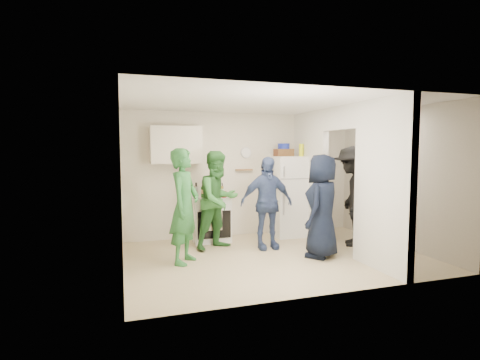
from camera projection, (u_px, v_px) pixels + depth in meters
name	position (u px, v px, depth m)	size (l,w,h in m)	color
floor	(275.00, 256.00, 6.18)	(4.80, 4.80, 0.00)	#CCB78F
wall_back	(243.00, 175.00, 7.69)	(4.80, 4.80, 0.00)	silver
wall_front	(332.00, 193.00, 4.46)	(4.80, 4.80, 0.00)	silver
wall_left	(121.00, 185.00, 5.35)	(3.40, 3.40, 0.00)	silver
wall_right	(398.00, 178.00, 6.80)	(3.40, 3.40, 0.00)	silver
ceiling	(277.00, 103.00, 5.97)	(4.80, 4.80, 0.00)	white
partition_pier_back	(310.00, 175.00, 7.48)	(0.12, 1.20, 2.50)	silver
partition_pier_front	(383.00, 185.00, 5.39)	(0.12, 1.20, 2.50)	silver
partition_header	(342.00, 118.00, 6.35)	(0.12, 1.00, 0.40)	silver
stove	(211.00, 219.00, 7.21)	(0.72, 0.60, 0.86)	white
upper_cabinet	(176.00, 145.00, 7.04)	(0.95, 0.34, 0.70)	silver
fridge	(289.00, 196.00, 7.64)	(0.67, 0.65, 1.63)	white
wicker_basket	(284.00, 153.00, 7.59)	(0.35, 0.25, 0.15)	brown
blue_bowl	(284.00, 146.00, 7.58)	(0.24, 0.24, 0.11)	#152396
yellow_cup_stack_top	(301.00, 150.00, 7.54)	(0.09, 0.09, 0.25)	#EFFD15
wall_clock	(246.00, 153.00, 7.65)	(0.22, 0.22, 0.03)	white
spice_shelf	(244.00, 170.00, 7.63)	(0.35, 0.08, 0.03)	olive
nook_window	(390.00, 156.00, 6.95)	(0.03, 0.70, 0.80)	black
nook_window_frame	(389.00, 156.00, 6.95)	(0.04, 0.76, 0.86)	white
nook_valance	(389.00, 137.00, 6.91)	(0.04, 0.82, 0.18)	white
yellow_cup_stack_stove	(207.00, 191.00, 6.92)	(0.09, 0.09, 0.25)	#F2A614
red_cup	(224.00, 194.00, 7.04)	(0.09, 0.09, 0.12)	#B80C13
person_green_left	(184.00, 206.00, 5.78)	(0.65, 0.43, 1.78)	#327E41
person_green_center	(218.00, 200.00, 6.63)	(0.85, 0.66, 1.74)	#347734
person_denim	(267.00, 203.00, 6.63)	(0.96, 0.40, 1.64)	#3C5884
person_navy	(322.00, 206.00, 6.10)	(0.83, 0.54, 1.69)	black
person_nook	(352.00, 196.00, 6.87)	(1.18, 0.68, 1.83)	black
bottle_a	(196.00, 189.00, 7.18)	(0.06, 0.06, 0.27)	brown
bottle_b	(203.00, 190.00, 7.03)	(0.06, 0.06, 0.28)	#1D4F1A
bottle_c	(206.00, 188.00, 7.28)	(0.06, 0.06, 0.32)	#A7AEB5
bottle_d	(212.00, 189.00, 7.12)	(0.07, 0.07, 0.30)	#5A2B0F
bottle_e	(214.00, 188.00, 7.36)	(0.06, 0.06, 0.29)	silver
bottle_f	(219.00, 189.00, 7.24)	(0.06, 0.06, 0.25)	#173D16
bottle_g	(222.00, 189.00, 7.37)	(0.06, 0.06, 0.24)	olive
bottle_h	(197.00, 190.00, 6.94)	(0.06, 0.06, 0.29)	#B3B6C0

